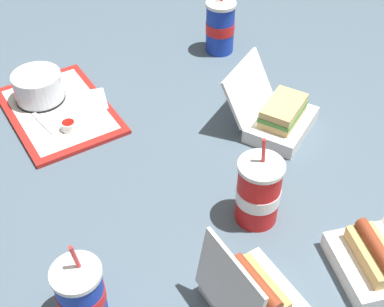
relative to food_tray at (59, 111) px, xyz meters
The scene contains 12 objects.
ground_plane 0.41m from the food_tray, 153.21° to the right, with size 3.20×3.20×0.00m, color #4C6070.
food_tray is the anchor object (origin of this frame).
cake_container 0.09m from the food_tray, 19.04° to the left, with size 0.14×0.14×0.08m.
ketchup_cup 0.10m from the food_tray, behind, with size 0.04×0.04×0.02m.
napkin_stack 0.08m from the food_tray, 98.51° to the right, with size 0.10×0.10×0.00m, color white.
plastic_fork 0.07m from the food_tray, 124.83° to the left, with size 0.11×0.01×0.01m, color white.
clamshell_hotdog_right 0.91m from the food_tray, 157.20° to the right, with size 0.23×0.25×0.16m.
clamshell_sandwich_front 0.60m from the food_tray, 128.77° to the right, with size 0.27×0.27×0.17m.
clamshell_hotdog_back 0.77m from the food_tray, behind, with size 0.17×0.15×0.18m.
soda_cup_front 0.57m from the food_tray, 86.58° to the right, with size 0.09×0.09×0.23m.
soda_cup_right 0.65m from the food_tray, 162.73° to the left, with size 0.09×0.09×0.20m.
soda_cup_back 0.64m from the food_tray, 158.49° to the right, with size 0.10×0.10×0.22m.
Camera 1 is at (-0.82, 0.49, 0.92)m, focal length 50.00 mm.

